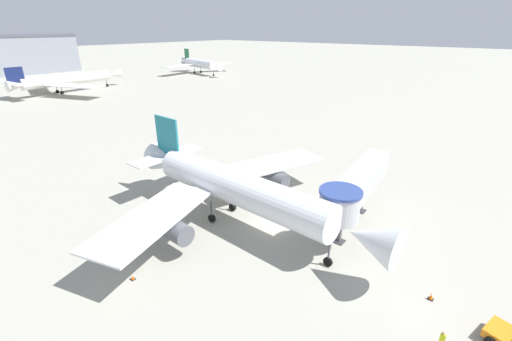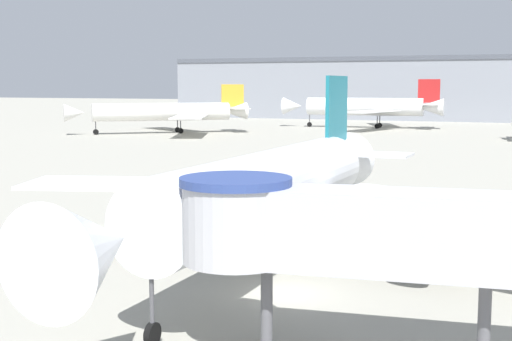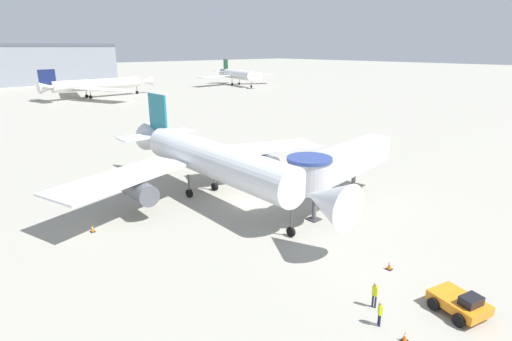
# 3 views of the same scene
# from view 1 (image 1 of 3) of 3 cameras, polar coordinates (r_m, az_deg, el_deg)

# --- Properties ---
(ground_plane) EXTENTS (800.00, 800.00, 0.00)m
(ground_plane) POSITION_cam_1_polar(r_m,az_deg,el_deg) (39.09, 2.79, -9.08)
(ground_plane) COLOR #9E9B8E
(main_airplane) EXTENTS (33.26, 32.64, 10.34)m
(main_airplane) POSITION_cam_1_polar(r_m,az_deg,el_deg) (37.62, -3.63, -2.87)
(main_airplane) COLOR silver
(main_airplane) RESTS_ON ground_plane
(jet_bridge) EXTENTS (16.64, 5.16, 6.45)m
(jet_bridge) POSITION_cam_1_polar(r_m,az_deg,el_deg) (38.31, 16.23, -2.64)
(jet_bridge) COLOR #B7B7BC
(jet_bridge) RESTS_ON ground_plane
(traffic_cone_near_nose) EXTENTS (0.43, 0.43, 0.71)m
(traffic_cone_near_nose) POSITION_cam_1_polar(r_m,az_deg,el_deg) (33.07, 27.18, -18.12)
(traffic_cone_near_nose) COLOR black
(traffic_cone_near_nose) RESTS_ON ground_plane
(traffic_cone_port_wing) EXTENTS (0.40, 0.40, 0.67)m
(traffic_cone_port_wing) POSITION_cam_1_polar(r_m,az_deg,el_deg) (33.43, -19.90, -16.28)
(traffic_cone_port_wing) COLOR black
(traffic_cone_port_wing) RESTS_ON ground_plane
(ground_crew_wing_walker) EXTENTS (0.25, 0.37, 1.76)m
(ground_crew_wing_walker) POSITION_cam_1_polar(r_m,az_deg,el_deg) (28.87, 28.58, -23.57)
(ground_crew_wing_walker) COLOR #1E2338
(ground_crew_wing_walker) RESTS_ON ground_plane
(background_jet_green_tail) EXTENTS (35.99, 32.89, 10.63)m
(background_jet_green_tail) POSITION_cam_1_polar(r_m,az_deg,el_deg) (169.20, -9.42, 17.20)
(background_jet_green_tail) COLOR silver
(background_jet_green_tail) RESTS_ON ground_plane
(background_jet_navy_tail) EXTENTS (37.89, 41.53, 9.52)m
(background_jet_navy_tail) POSITION_cam_1_polar(r_m,az_deg,el_deg) (133.73, -29.23, 13.04)
(background_jet_navy_tail) COLOR white
(background_jet_navy_tail) RESTS_ON ground_plane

